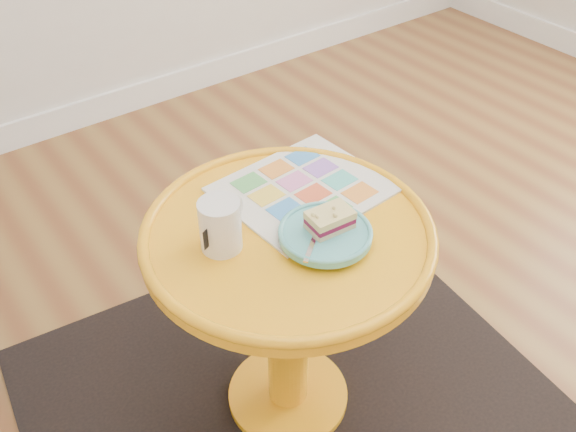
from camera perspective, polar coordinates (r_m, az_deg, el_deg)
floor at (r=1.90m, az=18.29°, el=-14.64°), size 4.00×4.00×0.00m
room_walls at (r=2.06m, az=-23.65°, el=-8.43°), size 4.00×4.00×4.00m
rug at (r=1.79m, az=0.00°, el=-15.77°), size 1.41×1.24×0.01m
side_table at (r=1.47m, az=0.00°, el=-6.27°), size 0.62×0.62×0.59m
newspaper at (r=1.46m, az=1.40°, el=2.43°), size 0.38×0.33×0.01m
mug at (r=1.29m, az=-5.99°, el=-0.65°), size 0.12×0.09×0.11m
plate at (r=1.32m, az=3.33°, el=-1.64°), size 0.19×0.19×0.02m
cake_slice at (r=1.31m, az=3.75°, el=-0.33°), size 0.10×0.07×0.04m
fork at (r=1.30m, az=2.43°, el=-1.86°), size 0.12×0.10×0.00m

